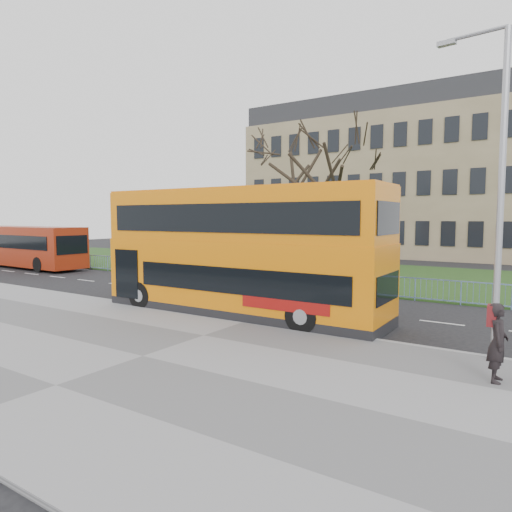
{
  "coord_description": "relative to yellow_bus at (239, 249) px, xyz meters",
  "views": [
    {
      "loc": [
        9.34,
        -15.34,
        3.94
      ],
      "look_at": [
        -1.32,
        1.0,
        2.28
      ],
      "focal_mm": 32.0,
      "sensor_mm": 36.0,
      "label": 1
    }
  ],
  "objects": [
    {
      "name": "street_lamp",
      "position": [
        9.2,
        -1.47,
        2.17
      ],
      "size": [
        1.83,
        0.42,
        8.63
      ],
      "rotation": [
        0.0,
        0.0,
        -0.14
      ],
      "color": "#9A9CA3",
      "rests_on": "pavement"
    },
    {
      "name": "kerb",
      "position": [
        1.14,
        -1.04,
        -2.61
      ],
      "size": [
        80.0,
        0.2,
        0.14
      ],
      "primitive_type": "cube",
      "color": "gray",
      "rests_on": "ground"
    },
    {
      "name": "guard_railing",
      "position": [
        1.14,
        7.11,
        -2.13
      ],
      "size": [
        40.0,
        0.12,
        1.1
      ],
      "primitive_type": null,
      "color": "#6D8DC3",
      "rests_on": "ground"
    },
    {
      "name": "grass_verge",
      "position": [
        1.14,
        14.81,
        -2.64
      ],
      "size": [
        80.0,
        15.4,
        0.08
      ],
      "primitive_type": "cube",
      "color": "#1F3B15",
      "rests_on": "ground"
    },
    {
      "name": "bare_tree",
      "position": [
        -1.86,
        10.51,
        2.98
      ],
      "size": [
        7.82,
        7.82,
        11.17
      ],
      "primitive_type": null,
      "color": "black",
      "rests_on": "grass_verge"
    },
    {
      "name": "ground",
      "position": [
        1.14,
        0.51,
        -2.68
      ],
      "size": [
        120.0,
        120.0,
        0.0
      ],
      "primitive_type": "plane",
      "color": "black",
      "rests_on": "ground"
    },
    {
      "name": "pedestrian",
      "position": [
        9.52,
        -3.11,
        -1.64
      ],
      "size": [
        0.47,
        0.69,
        1.85
      ],
      "primitive_type": "imported",
      "rotation": [
        0.0,
        0.0,
        1.61
      ],
      "color": "black",
      "rests_on": "pavement"
    },
    {
      "name": "pavement",
      "position": [
        1.14,
        -6.24,
        -2.62
      ],
      "size": [
        80.0,
        10.5,
        0.12
      ],
      "primitive_type": "cube",
      "color": "slate",
      "rests_on": "ground"
    },
    {
      "name": "yellow_bus",
      "position": [
        0.0,
        0.0,
        0.0
      ],
      "size": [
        11.96,
        2.96,
        5.0
      ],
      "rotation": [
        0.0,
        0.0,
        0.01
      ],
      "color": "orange",
      "rests_on": "ground"
    },
    {
      "name": "civic_building",
      "position": [
        -3.86,
        35.51,
        4.32
      ],
      "size": [
        30.0,
        15.0,
        14.0
      ],
      "primitive_type": "cube",
      "color": "#7E6E50",
      "rests_on": "ground"
    },
    {
      "name": "red_bus",
      "position": [
        -24.11,
        5.17,
        -0.98
      ],
      "size": [
        12.24,
        3.1,
        3.21
      ],
      "rotation": [
        0.0,
        0.0,
        -0.03
      ],
      "color": "maroon",
      "rests_on": "ground"
    }
  ]
}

